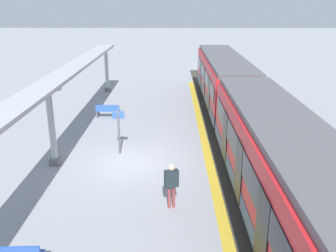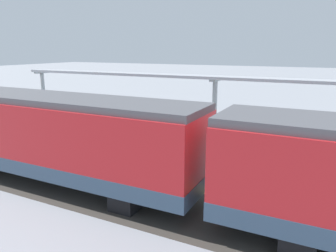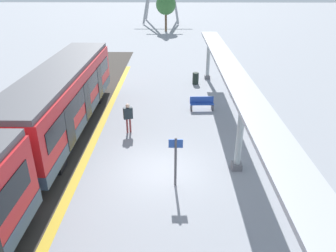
% 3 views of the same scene
% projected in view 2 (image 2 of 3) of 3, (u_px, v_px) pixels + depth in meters
% --- Properties ---
extents(ground_plane, '(176.00, 176.00, 0.00)m').
position_uv_depth(ground_plane, '(195.00, 156.00, 16.07)').
color(ground_plane, gray).
extents(tactile_edge_strip, '(0.40, 35.05, 0.01)m').
position_uv_depth(tactile_edge_strip, '(162.00, 182.00, 12.94)').
color(tactile_edge_strip, gold).
rests_on(tactile_edge_strip, ground).
extents(trackbed, '(3.20, 47.05, 0.01)m').
position_uv_depth(trackbed, '(138.00, 201.00, 11.37)').
color(trackbed, '#38332D').
rests_on(trackbed, ground).
extents(train_far_carriage, '(2.65, 13.19, 3.48)m').
position_uv_depth(train_far_carriage, '(45.00, 136.00, 12.81)').
color(train_far_carriage, red).
rests_on(train_far_carriage, ground).
extents(canopy_pillar_second, '(1.10, 0.44, 3.54)m').
position_uv_depth(canopy_pillar_second, '(214.00, 109.00, 18.67)').
color(canopy_pillar_second, slate).
rests_on(canopy_pillar_second, ground).
extents(canopy_pillar_third, '(1.10, 0.44, 3.54)m').
position_uv_depth(canopy_pillar_third, '(44.00, 95.00, 24.58)').
color(canopy_pillar_third, slate).
rests_on(canopy_pillar_third, ground).
extents(canopy_beam, '(1.20, 28.43, 0.16)m').
position_uv_depth(canopy_beam, '(220.00, 78.00, 18.14)').
color(canopy_beam, '#A8AAB2').
rests_on(canopy_beam, canopy_pillar_nearest).
extents(bench_mid_platform, '(1.52, 0.51, 0.86)m').
position_uv_depth(bench_mid_platform, '(108.00, 124.00, 21.10)').
color(bench_mid_platform, '#284CAB').
rests_on(bench_mid_platform, ground).
extents(trash_bin, '(0.48, 0.48, 0.91)m').
position_uv_depth(trash_bin, '(48.00, 116.00, 23.36)').
color(trash_bin, '#1E2A24').
rests_on(trash_bin, ground).
extents(platform_info_sign, '(0.56, 0.10, 2.20)m').
position_uv_depth(platform_info_sign, '(221.00, 130.00, 15.85)').
color(platform_info_sign, '#4C4C51').
rests_on(platform_info_sign, ground).
extents(passenger_waiting_near_edge, '(0.53, 0.37, 1.68)m').
position_uv_depth(passenger_waiting_near_edge, '(109.00, 136.00, 15.85)').
color(passenger_waiting_near_edge, brown).
rests_on(passenger_waiting_near_edge, ground).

